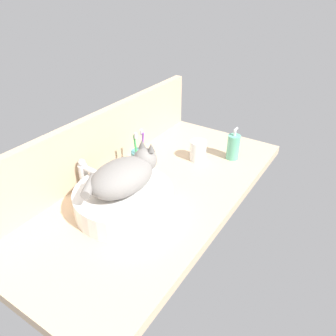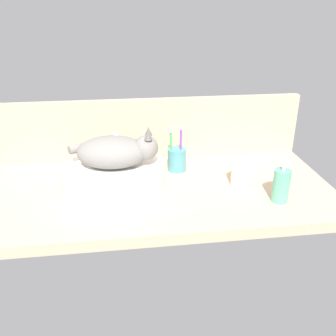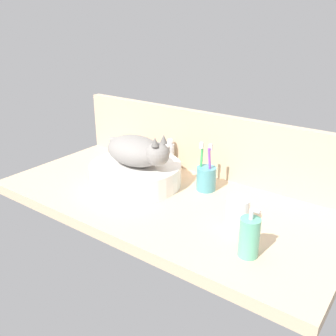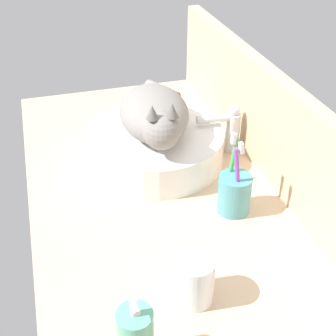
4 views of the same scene
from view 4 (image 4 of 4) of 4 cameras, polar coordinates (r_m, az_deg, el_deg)
name	(u,v)px [view 4 (image 4 of 4)]	position (r cm, az deg, el deg)	size (l,w,h in cm)	color
ground_plane	(162,204)	(110.98, -0.72, -4.46)	(126.35, 60.39, 4.00)	#D1B28E
backsplash_panel	(279,133)	(112.15, 13.38, 4.15)	(126.35, 3.60, 25.72)	#CCAD8C
sink_basin	(155,146)	(120.82, -1.66, 2.70)	(35.49, 35.49, 8.39)	white
cat	(155,114)	(114.73, -1.59, 6.59)	(31.97, 19.55, 14.00)	gray
faucet	(229,127)	(123.95, 7.45, 4.94)	(3.60, 11.85, 13.60)	silver
toothbrush_cup	(234,192)	(104.34, 8.08, -2.97)	(7.42, 7.42, 18.65)	teal
water_glass	(194,282)	(85.48, 3.16, -13.69)	(7.33, 7.33, 9.24)	white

